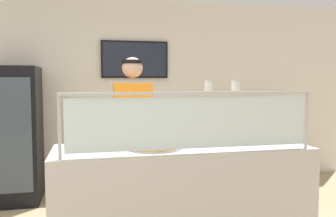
% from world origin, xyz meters
% --- Properties ---
extents(shop_rear_unit, '(6.60, 0.13, 2.70)m').
position_xyz_m(shop_rear_unit, '(1.10, 2.57, 1.36)').
color(shop_rear_unit, silver).
rests_on(shop_rear_unit, ground).
extents(serving_counter, '(2.20, 0.72, 0.95)m').
position_xyz_m(serving_counter, '(1.10, 0.36, 0.47)').
color(serving_counter, '#BCB7B2').
rests_on(serving_counter, ground).
extents(sneeze_guard, '(2.02, 0.06, 0.48)m').
position_xyz_m(sneeze_guard, '(1.10, 0.06, 1.25)').
color(sneeze_guard, '#B2B5BC').
rests_on(sneeze_guard, serving_counter).
extents(pizza_tray, '(0.47, 0.47, 0.04)m').
position_xyz_m(pizza_tray, '(0.84, 0.33, 0.97)').
color(pizza_tray, '#9EA0A8').
rests_on(pizza_tray, serving_counter).
extents(pizza_server, '(0.10, 0.29, 0.01)m').
position_xyz_m(pizza_server, '(0.89, 0.31, 0.99)').
color(pizza_server, '#ADAFB7').
rests_on(pizza_server, pizza_tray).
extents(parmesan_shaker, '(0.06, 0.06, 0.09)m').
position_xyz_m(parmesan_shaker, '(1.23, 0.06, 1.47)').
color(parmesan_shaker, white).
rests_on(parmesan_shaker, sneeze_guard).
extents(pepper_flake_shaker, '(0.07, 0.07, 0.09)m').
position_xyz_m(pepper_flake_shaker, '(1.45, 0.06, 1.47)').
color(pepper_flake_shaker, white).
rests_on(pepper_flake_shaker, sneeze_guard).
extents(worker_figure, '(0.41, 0.50, 1.76)m').
position_xyz_m(worker_figure, '(0.75, 0.99, 1.01)').
color(worker_figure, '#23232D').
rests_on(worker_figure, ground).
extents(drink_fridge, '(0.64, 0.67, 1.70)m').
position_xyz_m(drink_fridge, '(-0.61, 2.13, 0.85)').
color(drink_fridge, black).
rests_on(drink_fridge, ground).
extents(prep_shelf, '(0.70, 0.55, 0.92)m').
position_xyz_m(prep_shelf, '(2.91, 2.08, 0.46)').
color(prep_shelf, '#B7BABF').
rests_on(prep_shelf, ground).
extents(pizza_box_stack, '(0.48, 0.46, 0.13)m').
position_xyz_m(pizza_box_stack, '(2.92, 2.08, 0.99)').
color(pizza_box_stack, tan).
rests_on(pizza_box_stack, prep_shelf).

